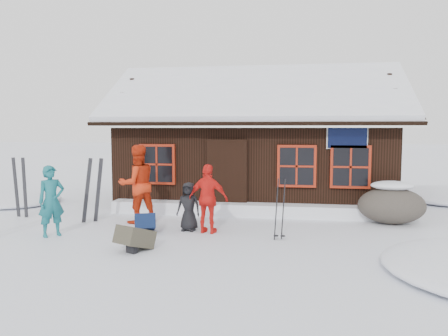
{
  "coord_description": "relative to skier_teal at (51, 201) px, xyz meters",
  "views": [
    {
      "loc": [
        2.75,
        -9.41,
        2.37
      ],
      "look_at": [
        0.87,
        2.13,
        1.3
      ],
      "focal_mm": 35.0,
      "sensor_mm": 36.0,
      "label": 1
    }
  ],
  "objects": [
    {
      "name": "ski_pair_right",
      "position": [
        0.21,
        1.54,
        0.01
      ],
      "size": [
        0.55,
        0.24,
        1.67
      ],
      "rotation": [
        0.0,
        0.0,
        0.32
      ],
      "color": "black",
      "rests_on": "ground"
    },
    {
      "name": "backpack_olive",
      "position": [
        2.21,
        -0.79,
        -0.6
      ],
      "size": [
        0.73,
        0.8,
        0.35
      ],
      "primitive_type": "cube",
      "rotation": [
        0.0,
        0.0,
        -0.46
      ],
      "color": "#403C2E",
      "rests_on": "ground"
    },
    {
      "name": "ski_pair_mid",
      "position": [
        -1.97,
        1.8,
        -0.01
      ],
      "size": [
        0.44,
        0.09,
        1.65
      ],
      "rotation": [
        0.0,
        0.0,
        -0.09
      ],
      "color": "black",
      "rests_on": "ground"
    },
    {
      "name": "snow_drift",
      "position": [
        4.0,
        2.97,
        -0.61
      ],
      "size": [
        7.6,
        0.6,
        0.35
      ],
      "primitive_type": "cube",
      "color": "white",
      "rests_on": "ground"
    },
    {
      "name": "snow_mounds",
      "position": [
        4.15,
        2.58,
        -0.78
      ],
      "size": [
        20.6,
        13.2,
        0.48
      ],
      "color": "white",
      "rests_on": "ground"
    },
    {
      "name": "skier_crouched",
      "position": [
        2.84,
        0.99,
        -0.22
      ],
      "size": [
        0.58,
        0.4,
        1.13
      ],
      "primitive_type": "imported",
      "rotation": [
        0.0,
        0.0,
        -0.07
      ],
      "color": "black",
      "rests_on": "ground"
    },
    {
      "name": "ski_poles",
      "position": [
        4.95,
        0.5,
        -0.15
      ],
      "size": [
        0.24,
        0.12,
        1.35
      ],
      "color": "black",
      "rests_on": "ground"
    },
    {
      "name": "ground",
      "position": [
        2.5,
        0.72,
        -0.78
      ],
      "size": [
        120.0,
        120.0,
        0.0
      ],
      "primitive_type": "plane",
      "color": "white",
      "rests_on": "ground"
    },
    {
      "name": "mountain_hut",
      "position": [
        4.0,
        5.7,
        0.79
      ],
      "size": [
        8.9,
        6.09,
        4.42
      ],
      "color": "black",
      "rests_on": "ground"
    },
    {
      "name": "backpack_blue",
      "position": [
        1.91,
        0.62,
        -0.62
      ],
      "size": [
        0.64,
        0.72,
        0.33
      ],
      "primitive_type": "cube",
      "rotation": [
        0.0,
        0.0,
        0.38
      ],
      "color": "#0F1D41",
      "rests_on": "ground"
    },
    {
      "name": "skier_orange_right",
      "position": [
        3.33,
        0.83,
        0.0
      ],
      "size": [
        0.97,
        0.53,
        1.57
      ],
      "primitive_type": "imported",
      "rotation": [
        0.0,
        0.0,
        2.98
      ],
      "color": "red",
      "rests_on": "ground"
    },
    {
      "name": "skier_orange_left",
      "position": [
        1.37,
        1.62,
        0.2
      ],
      "size": [
        1.21,
        1.18,
        1.96
      ],
      "primitive_type": "imported",
      "rotation": [
        0.0,
        0.0,
        3.84
      ],
      "color": "red",
      "rests_on": "ground"
    },
    {
      "name": "boulder",
      "position": [
        7.63,
        2.54,
        -0.3
      ],
      "size": [
        1.64,
        1.23,
        0.95
      ],
      "color": "#514A41",
      "rests_on": "ground"
    },
    {
      "name": "skier_teal",
      "position": [
        0.0,
        0.0,
        0.0
      ],
      "size": [
        0.66,
        0.67,
        1.56
      ],
      "primitive_type": "imported",
      "rotation": [
        0.0,
        0.0,
        0.84
      ],
      "color": "#16646D",
      "rests_on": "ground"
    }
  ]
}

